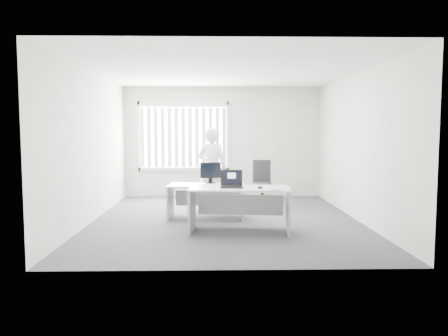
{
  "coord_description": "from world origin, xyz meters",
  "views": [
    {
      "loc": [
        -0.21,
        -8.21,
        1.71
      ],
      "look_at": [
        -0.03,
        0.15,
        0.98
      ],
      "focal_mm": 35.0,
      "sensor_mm": 36.0,
      "label": 1
    }
  ],
  "objects_px": {
    "person": "(212,168)",
    "desk_near": "(240,200)",
    "desk_far": "(206,194)",
    "office_chair": "(262,190)",
    "monitor": "(210,173)",
    "laptop": "(232,179)"
  },
  "relations": [
    {
      "from": "desk_near",
      "to": "person",
      "type": "distance_m",
      "value": 2.3
    },
    {
      "from": "desk_far",
      "to": "desk_near",
      "type": "bearing_deg",
      "value": -58.42
    },
    {
      "from": "desk_near",
      "to": "monitor",
      "type": "distance_m",
      "value": 1.47
    },
    {
      "from": "desk_near",
      "to": "desk_far",
      "type": "distance_m",
      "value": 1.28
    },
    {
      "from": "office_chair",
      "to": "laptop",
      "type": "relative_size",
      "value": 2.73
    },
    {
      "from": "person",
      "to": "monitor",
      "type": "distance_m",
      "value": 0.88
    },
    {
      "from": "office_chair",
      "to": "person",
      "type": "relative_size",
      "value": 0.57
    },
    {
      "from": "laptop",
      "to": "office_chair",
      "type": "bearing_deg",
      "value": 75.56
    },
    {
      "from": "desk_far",
      "to": "person",
      "type": "relative_size",
      "value": 0.85
    },
    {
      "from": "office_chair",
      "to": "desk_far",
      "type": "bearing_deg",
      "value": -124.81
    },
    {
      "from": "person",
      "to": "monitor",
      "type": "xyz_separation_m",
      "value": [
        -0.03,
        -0.88,
        -0.01
      ]
    },
    {
      "from": "desk_near",
      "to": "laptop",
      "type": "bearing_deg",
      "value": -165.05
    },
    {
      "from": "person",
      "to": "laptop",
      "type": "height_order",
      "value": "person"
    },
    {
      "from": "desk_near",
      "to": "office_chair",
      "type": "relative_size",
      "value": 1.72
    },
    {
      "from": "person",
      "to": "desk_near",
      "type": "bearing_deg",
      "value": 121.56
    },
    {
      "from": "desk_near",
      "to": "person",
      "type": "relative_size",
      "value": 0.98
    },
    {
      "from": "office_chair",
      "to": "laptop",
      "type": "height_order",
      "value": "laptop"
    },
    {
      "from": "monitor",
      "to": "desk_near",
      "type": "bearing_deg",
      "value": -80.26
    },
    {
      "from": "laptop",
      "to": "desk_near",
      "type": "bearing_deg",
      "value": 11.09
    },
    {
      "from": "office_chair",
      "to": "desk_near",
      "type": "bearing_deg",
      "value": -102.45
    },
    {
      "from": "desk_near",
      "to": "desk_far",
      "type": "height_order",
      "value": "desk_near"
    },
    {
      "from": "desk_far",
      "to": "monitor",
      "type": "height_order",
      "value": "monitor"
    }
  ]
}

